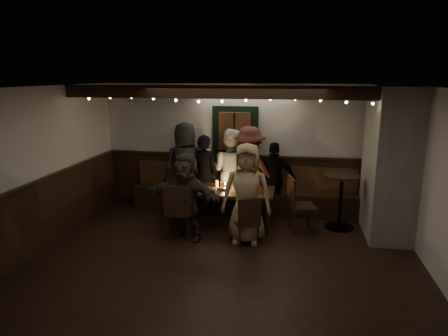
% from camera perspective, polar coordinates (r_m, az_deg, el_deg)
% --- Properties ---
extents(room, '(6.02, 5.01, 2.62)m').
position_cam_1_polar(room, '(7.25, 10.26, -0.56)').
color(room, black).
rests_on(room, ground).
extents(dining_table, '(1.93, 0.83, 0.84)m').
position_cam_1_polar(dining_table, '(7.46, -0.29, -3.49)').
color(dining_table, black).
rests_on(dining_table, ground).
extents(chair_near_left, '(0.51, 0.51, 0.99)m').
position_cam_1_polar(chair_near_left, '(6.87, -6.60, -5.74)').
color(chair_near_left, black).
rests_on(chair_near_left, ground).
extents(chair_near_right, '(0.50, 0.50, 0.84)m').
position_cam_1_polar(chair_near_right, '(6.58, 3.43, -7.26)').
color(chair_near_right, black).
rests_on(chair_near_right, ground).
extents(chair_end, '(0.55, 0.55, 1.01)m').
position_cam_1_polar(chair_end, '(7.28, 10.35, -4.67)').
color(chair_end, black).
rests_on(chair_end, ground).
extents(high_top, '(0.63, 0.63, 1.01)m').
position_cam_1_polar(high_top, '(7.59, 16.37, -3.67)').
color(high_top, black).
rests_on(high_top, ground).
extents(person_a, '(1.06, 0.89, 1.85)m').
position_cam_1_polar(person_a, '(8.25, -5.48, 0.18)').
color(person_a, black).
rests_on(person_a, ground).
extents(person_b, '(0.64, 0.48, 1.61)m').
position_cam_1_polar(person_b, '(8.13, -2.81, -0.82)').
color(person_b, black).
rests_on(person_b, ground).
extents(person_c, '(0.98, 0.85, 1.73)m').
position_cam_1_polar(person_c, '(8.11, 0.94, -0.43)').
color(person_c, silver).
rests_on(person_c, ground).
extents(person_d, '(1.24, 0.82, 1.78)m').
position_cam_1_polar(person_d, '(8.05, 3.61, -0.36)').
color(person_d, '#441F1B').
rests_on(person_d, ground).
extents(person_e, '(0.89, 0.40, 1.49)m').
position_cam_1_polar(person_e, '(8.02, 7.18, -1.58)').
color(person_e, black).
rests_on(person_e, ground).
extents(person_f, '(1.48, 0.79, 1.52)m').
position_cam_1_polar(person_f, '(6.82, -5.49, -4.04)').
color(person_f, '#362D29').
rests_on(person_f, ground).
extents(person_g, '(0.83, 0.55, 1.70)m').
position_cam_1_polar(person_g, '(6.64, 3.25, -3.67)').
color(person_g, tan).
rests_on(person_g, ground).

